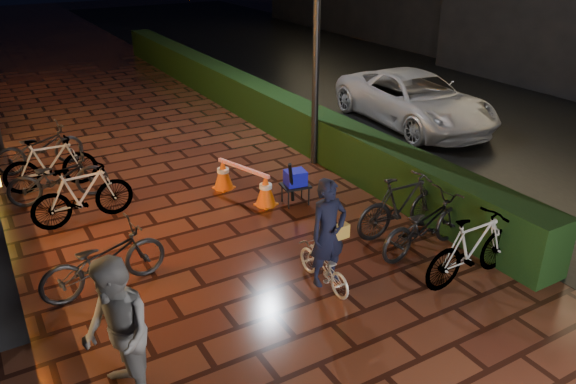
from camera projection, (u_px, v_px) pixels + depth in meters
ground at (289, 283)px, 8.30m from camera, size 80.00×80.00×0.00m
asphalt_road at (468, 110)px, 16.34m from camera, size 11.00×60.00×0.01m
hedge at (246, 96)px, 15.86m from camera, size 0.70×20.00×1.00m
bystander_person at (117, 334)px, 5.87m from camera, size 0.72×0.90×1.78m
van at (414, 99)px, 14.87m from camera, size 2.60×5.05×1.36m
lamp_post_hedge at (317, 22)px, 11.34m from camera, size 0.53×0.20×5.57m
cyclist at (326, 248)px, 7.96m from camera, size 0.62×1.21×1.71m
traffic_barrier at (244, 181)px, 10.90m from camera, size 0.80×1.54×0.63m
cart_assembly at (295, 180)px, 10.51m from camera, size 0.59×0.53×0.97m
parked_bikes_storefront at (63, 184)px, 10.34m from camera, size 2.12×6.19×1.07m
parked_bikes_hedge at (430, 225)px, 8.86m from camera, size 1.93×2.17×1.07m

